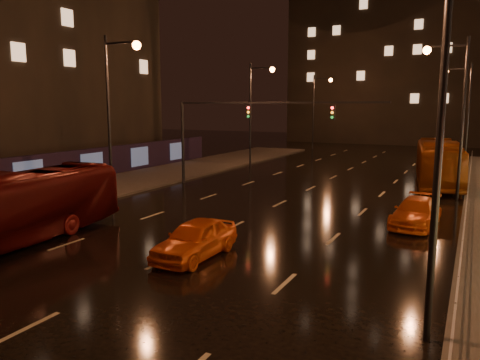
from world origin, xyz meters
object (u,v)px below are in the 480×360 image
(taxi_near, at_px, (195,239))
(bus_red, at_px, (11,209))
(pedestrian_c, at_px, (15,202))
(bus_curb, at_px, (438,163))
(taxi_far, at_px, (416,212))
(pedestrian_b, at_px, (1,201))

(taxi_near, bearing_deg, bus_red, -164.47)
(bus_red, distance_m, pedestrian_c, 5.21)
(bus_curb, distance_m, taxi_far, 13.81)
(bus_curb, bearing_deg, bus_red, -128.19)
(bus_curb, xyz_separation_m, pedestrian_c, (-19.02, -21.67, -0.75))
(pedestrian_c, bearing_deg, pedestrian_b, 111.74)
(taxi_near, xyz_separation_m, pedestrian_c, (-11.86, 1.20, 0.17))
(bus_curb, distance_m, pedestrian_c, 28.84)
(pedestrian_c, bearing_deg, bus_red, -139.91)
(bus_red, bearing_deg, bus_curb, 54.45)
(taxi_far, xyz_separation_m, pedestrian_c, (-19.00, -7.90, 0.24))
(bus_curb, bearing_deg, taxi_near, -114.50)
(bus_curb, relative_size, taxi_far, 2.55)
(bus_red, bearing_deg, pedestrian_b, 143.52)
(taxi_near, xyz_separation_m, taxi_far, (7.14, 9.10, -0.07))
(bus_red, xyz_separation_m, pedestrian_b, (-4.61, 2.88, -0.59))
(taxi_near, distance_m, taxi_far, 11.57)
(pedestrian_b, relative_size, pedestrian_c, 1.08)
(bus_red, relative_size, taxi_near, 2.57)
(taxi_far, bearing_deg, bus_curb, 94.74)
(bus_curb, distance_m, pedestrian_b, 29.53)
(bus_red, relative_size, bus_curb, 0.94)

